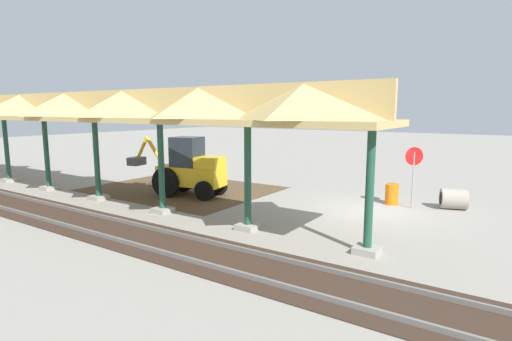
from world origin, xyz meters
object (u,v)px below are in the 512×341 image
Objects in this scene: backhoe at (189,169)px; stop_sign at (414,164)px; concrete_pipe at (454,199)px; traffic_barrel at (392,194)px.

stop_sign is at bearing -160.84° from backhoe.
stop_sign reaches higher than concrete_pipe.
traffic_barrel is at bearing -14.91° from stop_sign.
backhoe reaches higher than traffic_barrel.
traffic_barrel is (0.89, -0.24, -1.41)m from stop_sign.
concrete_pipe is 1.34× the size of traffic_barrel.
stop_sign is 2.22m from concrete_pipe.
backhoe reaches higher than concrete_pipe.
traffic_barrel is (2.37, 0.58, 0.02)m from concrete_pipe.
stop_sign is at bearing 165.09° from traffic_barrel.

